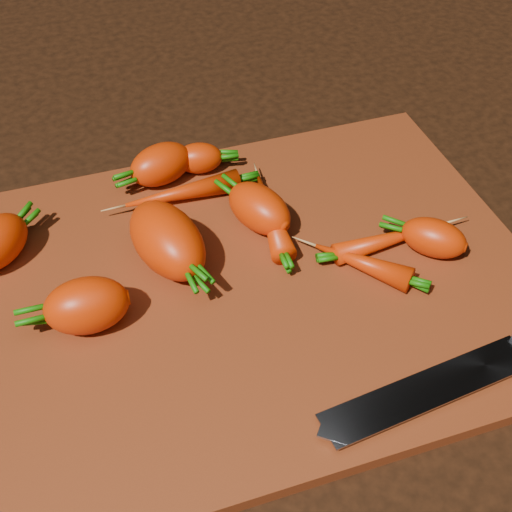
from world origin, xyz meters
name	(u,v)px	position (x,y,z in m)	size (l,w,h in m)	color
ground	(259,290)	(0.00, 0.00, -0.01)	(2.00, 2.00, 0.01)	black
cutting_board	(259,282)	(0.00, 0.00, 0.01)	(0.50, 0.40, 0.01)	maroon
carrot_1	(87,306)	(-0.15, -0.01, 0.04)	(0.07, 0.05, 0.05)	red
carrot_2	(167,240)	(-0.07, 0.04, 0.04)	(0.10, 0.06, 0.06)	red
carrot_3	(259,208)	(0.02, 0.07, 0.03)	(0.07, 0.04, 0.04)	red
carrot_4	(161,164)	(-0.05, 0.17, 0.03)	(0.07, 0.04, 0.04)	red
carrot_5	(199,158)	(-0.01, 0.17, 0.03)	(0.05, 0.03, 0.03)	red
carrot_6	(434,238)	(0.16, -0.02, 0.03)	(0.06, 0.04, 0.04)	red
carrot_7	(271,214)	(0.03, 0.07, 0.02)	(0.12, 0.02, 0.02)	red
carrot_8	(392,239)	(0.13, 0.00, 0.02)	(0.12, 0.02, 0.02)	red
carrot_9	(362,263)	(0.09, -0.02, 0.02)	(0.09, 0.02, 0.02)	red
carrot_10	(183,193)	(-0.04, 0.12, 0.02)	(0.12, 0.02, 0.02)	red
knife	(448,381)	(0.10, -0.16, 0.02)	(0.30, 0.06, 0.02)	gray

